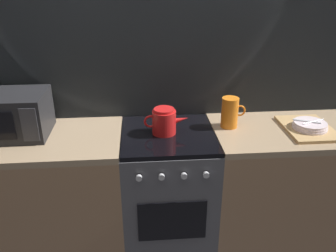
{
  "coord_description": "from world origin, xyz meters",
  "views": [
    {
      "loc": [
        -0.17,
        -2.0,
        1.87
      ],
      "look_at": [
        -0.0,
        0.0,
        0.95
      ],
      "focal_mm": 37.46,
      "sensor_mm": 36.0,
      "label": 1
    }
  ],
  "objects_px": {
    "microwave": "(9,115)",
    "kettle": "(164,121)",
    "pitcher": "(230,112)",
    "stove_unit": "(168,192)",
    "dish_pile": "(309,127)"
  },
  "relations": [
    {
      "from": "kettle",
      "to": "pitcher",
      "type": "xyz_separation_m",
      "value": [
        0.43,
        0.06,
        0.02
      ]
    },
    {
      "from": "kettle",
      "to": "dish_pile",
      "type": "relative_size",
      "value": 0.71
    },
    {
      "from": "stove_unit",
      "to": "kettle",
      "type": "distance_m",
      "value": 0.53
    },
    {
      "from": "kettle",
      "to": "dish_pile",
      "type": "height_order",
      "value": "kettle"
    },
    {
      "from": "kettle",
      "to": "stove_unit",
      "type": "bearing_deg",
      "value": -15.58
    },
    {
      "from": "kettle",
      "to": "pitcher",
      "type": "distance_m",
      "value": 0.44
    },
    {
      "from": "kettle",
      "to": "dish_pile",
      "type": "bearing_deg",
      "value": -2.37
    },
    {
      "from": "microwave",
      "to": "kettle",
      "type": "xyz_separation_m",
      "value": [
        0.95,
        -0.06,
        -0.05
      ]
    },
    {
      "from": "microwave",
      "to": "pitcher",
      "type": "xyz_separation_m",
      "value": [
        1.38,
        0.0,
        -0.03
      ]
    },
    {
      "from": "stove_unit",
      "to": "microwave",
      "type": "distance_m",
      "value": 1.14
    },
    {
      "from": "microwave",
      "to": "dish_pile",
      "type": "bearing_deg",
      "value": -2.99
    },
    {
      "from": "stove_unit",
      "to": "pitcher",
      "type": "distance_m",
      "value": 0.69
    },
    {
      "from": "stove_unit",
      "to": "pitcher",
      "type": "relative_size",
      "value": 4.5
    },
    {
      "from": "pitcher",
      "to": "kettle",
      "type": "bearing_deg",
      "value": -171.87
    },
    {
      "from": "stove_unit",
      "to": "kettle",
      "type": "relative_size",
      "value": 3.16
    }
  ]
}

